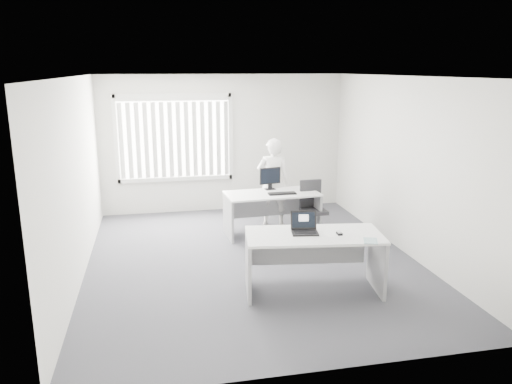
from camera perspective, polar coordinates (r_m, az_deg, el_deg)
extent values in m
plane|color=#4C4C53|center=(7.85, -0.42, -7.84)|extent=(6.00, 6.00, 0.00)
cube|color=silver|center=(10.35, -3.71, 5.54)|extent=(5.00, 0.02, 2.80)
cube|color=silver|center=(4.64, 6.89, -5.23)|extent=(5.00, 0.02, 2.80)
cube|color=silver|center=(7.38, -19.84, 1.28)|extent=(0.02, 6.00, 2.80)
cube|color=silver|center=(8.29, 16.79, 2.84)|extent=(0.02, 6.00, 2.80)
cube|color=silver|center=(7.28, -0.46, 13.07)|extent=(5.00, 6.00, 0.02)
cube|color=silver|center=(10.20, -9.29, 6.11)|extent=(2.32, 0.06, 1.76)
cube|color=white|center=(6.59, 6.65, -4.92)|extent=(1.87, 1.07, 0.03)
cube|color=#9A9A9D|center=(6.64, -0.89, -8.42)|extent=(0.15, 0.76, 0.78)
cube|color=#9A9A9D|center=(6.93, 13.66, -7.82)|extent=(0.15, 0.76, 0.78)
cube|color=white|center=(8.90, 1.85, -0.20)|extent=(1.70, 0.88, 0.03)
cube|color=#9A9A9D|center=(8.80, -3.19, -2.92)|extent=(0.09, 0.71, 0.72)
cube|color=#9A9A9D|center=(9.26, 6.59, -2.13)|extent=(0.09, 0.71, 0.72)
cylinder|color=black|center=(9.13, 6.55, -4.49)|extent=(0.57, 0.57, 0.07)
cylinder|color=black|center=(9.08, 6.58, -3.46)|extent=(0.06, 0.06, 0.42)
cube|color=black|center=(9.02, 6.62, -2.20)|extent=(0.44, 0.44, 0.06)
cube|color=black|center=(9.12, 6.23, -0.13)|extent=(0.40, 0.08, 0.50)
imported|color=silver|center=(9.36, 1.98, 1.12)|extent=(0.68, 0.52, 1.67)
cube|color=white|center=(6.61, 9.18, -4.79)|extent=(0.29, 0.21, 0.00)
cube|color=white|center=(6.43, 12.96, -5.46)|extent=(0.24, 0.27, 0.01)
cube|color=black|center=(8.81, 3.01, -0.17)|extent=(0.49, 0.17, 0.02)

